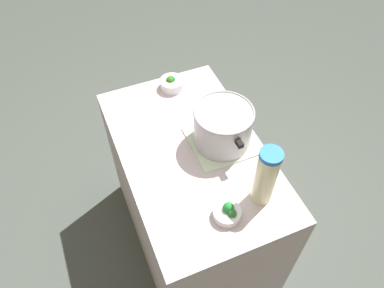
# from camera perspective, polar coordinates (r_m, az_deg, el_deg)

# --- Properties ---
(ground_plane) EXTENTS (8.00, 8.00, 0.00)m
(ground_plane) POSITION_cam_1_polar(r_m,az_deg,el_deg) (2.62, 0.00, -13.49)
(ground_plane) COLOR #49504A
(counter_slab) EXTENTS (1.12, 0.67, 0.91)m
(counter_slab) POSITION_cam_1_polar(r_m,az_deg,el_deg) (2.21, 0.00, -8.33)
(counter_slab) COLOR beige
(counter_slab) RESTS_ON ground_plane
(dish_cloth) EXTENTS (0.30, 0.31, 0.01)m
(dish_cloth) POSITION_cam_1_polar(r_m,az_deg,el_deg) (1.88, 4.49, 0.44)
(dish_cloth) COLOR beige
(dish_cloth) RESTS_ON counter_slab
(cooking_pot) EXTENTS (0.35, 0.28, 0.20)m
(cooking_pot) POSITION_cam_1_polar(r_m,az_deg,el_deg) (1.80, 4.70, 2.64)
(cooking_pot) COLOR #B7B7BC
(cooking_pot) RESTS_ON dish_cloth
(lemonade_pitcher) EXTENTS (0.09, 0.09, 0.31)m
(lemonade_pitcher) POSITION_cam_1_polar(r_m,az_deg,el_deg) (1.59, 10.99, -4.79)
(lemonade_pitcher) COLOR beige
(lemonade_pitcher) RESTS_ON counter_slab
(broccoli_bowl_front) EXTENTS (0.12, 0.12, 0.08)m
(broccoli_bowl_front) POSITION_cam_1_polar(r_m,az_deg,el_deg) (1.63, 5.44, -10.15)
(broccoli_bowl_front) COLOR silver
(broccoli_bowl_front) RESTS_ON counter_slab
(broccoli_bowl_center) EXTENTS (0.13, 0.13, 0.08)m
(broccoli_bowl_center) POSITION_cam_1_polar(r_m,az_deg,el_deg) (2.13, -3.07, 9.10)
(broccoli_bowl_center) COLOR silver
(broccoli_bowl_center) RESTS_ON counter_slab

